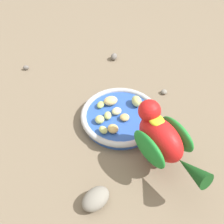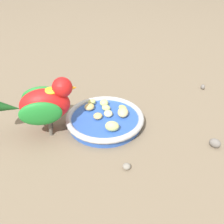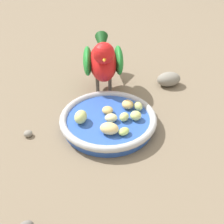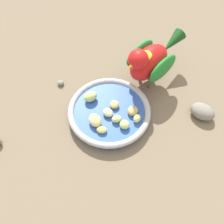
# 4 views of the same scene
# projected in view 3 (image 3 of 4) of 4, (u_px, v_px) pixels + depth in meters

# --- Properties ---
(ground_plane) EXTENTS (4.00, 4.00, 0.00)m
(ground_plane) POSITION_uv_depth(u_px,v_px,m) (105.00, 120.00, 0.69)
(ground_plane) COLOR #756651
(feeding_bowl) EXTENTS (0.21, 0.21, 0.03)m
(feeding_bowl) POSITION_uv_depth(u_px,v_px,m) (108.00, 121.00, 0.66)
(feeding_bowl) COLOR #2D56B7
(feeding_bowl) RESTS_ON ground_plane
(apple_piece_0) EXTENTS (0.04, 0.05, 0.02)m
(apple_piece_0) POSITION_uv_depth(u_px,v_px,m) (109.00, 128.00, 0.61)
(apple_piece_0) COLOR #E5C67F
(apple_piece_0) RESTS_ON feeding_bowl
(apple_piece_1) EXTENTS (0.03, 0.03, 0.02)m
(apple_piece_1) POSITION_uv_depth(u_px,v_px,m) (106.00, 111.00, 0.66)
(apple_piece_1) COLOR tan
(apple_piece_1) RESTS_ON feeding_bowl
(apple_piece_2) EXTENTS (0.04, 0.04, 0.03)m
(apple_piece_2) POSITION_uv_depth(u_px,v_px,m) (81.00, 117.00, 0.64)
(apple_piece_2) COLOR #C6D17A
(apple_piece_2) RESTS_ON feeding_bowl
(apple_piece_3) EXTENTS (0.03, 0.03, 0.02)m
(apple_piece_3) POSITION_uv_depth(u_px,v_px,m) (136.00, 116.00, 0.65)
(apple_piece_3) COLOR #C6D17A
(apple_piece_3) RESTS_ON feeding_bowl
(apple_piece_4) EXTENTS (0.04, 0.04, 0.02)m
(apple_piece_4) POSITION_uv_depth(u_px,v_px,m) (111.00, 118.00, 0.64)
(apple_piece_4) COLOR beige
(apple_piece_4) RESTS_ON feeding_bowl
(apple_piece_5) EXTENTS (0.03, 0.02, 0.01)m
(apple_piece_5) POSITION_uv_depth(u_px,v_px,m) (124.00, 131.00, 0.61)
(apple_piece_5) COLOR #B2CC66
(apple_piece_5) RESTS_ON feeding_bowl
(apple_piece_6) EXTENTS (0.03, 0.03, 0.02)m
(apple_piece_6) POSITION_uv_depth(u_px,v_px,m) (138.00, 106.00, 0.68)
(apple_piece_6) COLOR #C6D17A
(apple_piece_6) RESTS_ON feeding_bowl
(apple_piece_7) EXTENTS (0.04, 0.04, 0.02)m
(apple_piece_7) POSITION_uv_depth(u_px,v_px,m) (128.00, 104.00, 0.68)
(apple_piece_7) COLOR tan
(apple_piece_7) RESTS_ON feeding_bowl
(apple_piece_8) EXTENTS (0.03, 0.02, 0.02)m
(apple_piece_8) POSITION_uv_depth(u_px,v_px,m) (125.00, 116.00, 0.65)
(apple_piece_8) COLOR #C6D17A
(apple_piece_8) RESTS_ON feeding_bowl
(parrot) EXTENTS (0.19, 0.17, 0.15)m
(parrot) POSITION_uv_depth(u_px,v_px,m) (103.00, 59.00, 0.74)
(parrot) COLOR #59544C
(parrot) RESTS_ON ground_plane
(rock_large) EXTENTS (0.08, 0.08, 0.04)m
(rock_large) POSITION_uv_depth(u_px,v_px,m) (169.00, 79.00, 0.80)
(rock_large) COLOR gray
(rock_large) RESTS_ON ground_plane
(pebble_0) EXTENTS (0.03, 0.03, 0.01)m
(pebble_0) POSITION_uv_depth(u_px,v_px,m) (28.00, 134.00, 0.64)
(pebble_0) COLOR gray
(pebble_0) RESTS_ON ground_plane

